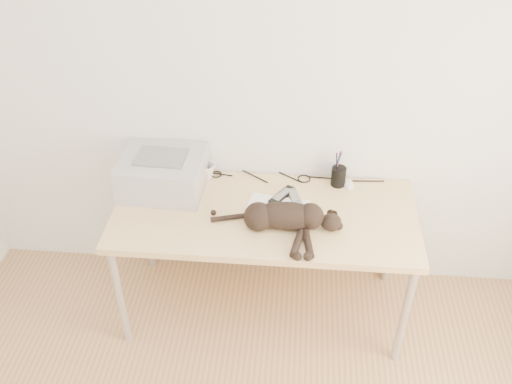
# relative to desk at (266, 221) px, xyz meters

# --- Properties ---
(wall_back) EXTENTS (3.50, 0.00, 3.50)m
(wall_back) POSITION_rel_desk_xyz_m (0.00, 0.27, 0.69)
(wall_back) COLOR white
(wall_back) RESTS_ON floor
(desk) EXTENTS (1.60, 0.70, 0.74)m
(desk) POSITION_rel_desk_xyz_m (0.00, 0.00, 0.00)
(desk) COLOR #E1C184
(desk) RESTS_ON floor
(printer) EXTENTS (0.46, 0.40, 0.21)m
(printer) POSITION_rel_desk_xyz_m (-0.57, 0.08, 0.23)
(printer) COLOR #B0B0B5
(printer) RESTS_ON desk
(papers) EXTENTS (0.36, 0.27, 0.01)m
(papers) POSITION_rel_desk_xyz_m (0.07, -0.07, 0.14)
(papers) COLOR white
(papers) RESTS_ON desk
(cat) EXTENTS (0.67, 0.30, 0.15)m
(cat) POSITION_rel_desk_xyz_m (0.10, -0.20, 0.20)
(cat) COLOR black
(cat) RESTS_ON desk
(mug) EXTENTS (0.13, 0.13, 0.09)m
(mug) POSITION_rel_desk_xyz_m (-0.35, 0.19, 0.18)
(mug) COLOR white
(mug) RESTS_ON desk
(pen_cup) EXTENTS (0.08, 0.08, 0.21)m
(pen_cup) POSITION_rel_desk_xyz_m (0.39, 0.19, 0.19)
(pen_cup) COLOR black
(pen_cup) RESTS_ON desk
(remote_grey) EXTENTS (0.10, 0.18, 0.02)m
(remote_grey) POSITION_rel_desk_xyz_m (0.15, 0.05, 0.14)
(remote_grey) COLOR slate
(remote_grey) RESTS_ON desk
(remote_black) EXTENTS (0.14, 0.18, 0.02)m
(remote_black) POSITION_rel_desk_xyz_m (0.08, 0.05, 0.14)
(remote_black) COLOR black
(remote_black) RESTS_ON desk
(mouse) EXTENTS (0.07, 0.11, 0.03)m
(mouse) POSITION_rel_desk_xyz_m (0.45, 0.19, 0.15)
(mouse) COLOR white
(mouse) RESTS_ON desk
(cable_tangle) EXTENTS (1.36, 0.08, 0.01)m
(cable_tangle) POSITION_rel_desk_xyz_m (0.00, 0.22, 0.14)
(cable_tangle) COLOR black
(cable_tangle) RESTS_ON desk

